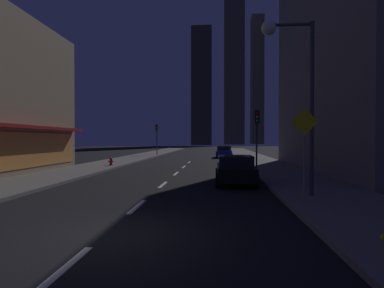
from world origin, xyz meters
name	(u,v)px	position (x,y,z in m)	size (l,w,h in m)	color
ground_plane	(195,158)	(0.00, 32.00, -0.05)	(78.00, 136.00, 0.10)	black
sidewalk_right	(252,157)	(7.00, 32.00, 0.07)	(4.00, 76.00, 0.15)	#605E59
sidewalk_left	(139,157)	(-7.00, 32.00, 0.07)	(4.00, 76.00, 0.15)	#605E59
lane_marking_center	(170,178)	(0.00, 11.00, 0.01)	(0.16, 28.20, 0.01)	silver
skyscraper_distant_tall	(202,86)	(-3.19, 121.51, 23.57)	(8.09, 5.19, 47.14)	#373429
skyscraper_distant_mid	(234,55)	(10.69, 137.69, 39.93)	(8.98, 5.63, 79.87)	#4D493A
skyscraper_distant_short	(257,80)	(23.00, 155.02, 31.68)	(6.01, 7.78, 63.35)	#534F3E
car_parked_near	(235,169)	(3.60, 8.90, 0.74)	(1.98, 4.24, 1.45)	black
car_parked_far	(224,152)	(3.60, 32.60, 0.74)	(1.98, 4.24, 1.45)	navy
fire_hydrant_far_left	(111,162)	(-5.90, 18.15, 0.45)	(0.42, 0.30, 0.65)	red
traffic_light_near_right	(257,126)	(5.50, 15.55, 3.19)	(0.32, 0.48, 4.20)	#2D2D2D
traffic_light_far_left	(157,133)	(-5.50, 36.26, 3.19)	(0.32, 0.48, 4.20)	#2D2D2D
street_lamp_right	(290,64)	(5.38, 4.95, 5.07)	(1.96, 0.56, 6.58)	#38383D
pedestrian_crossing_sign	(304,147)	(5.60, 3.70, 2.02)	(0.91, 0.08, 3.15)	slate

